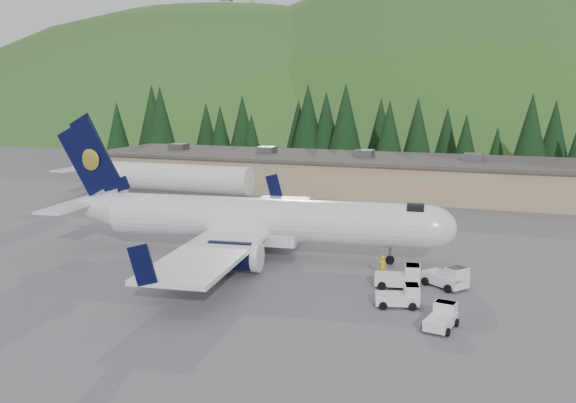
# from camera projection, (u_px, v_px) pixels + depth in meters

# --- Properties ---
(ground) EXTENTS (600.00, 600.00, 0.00)m
(ground) POSITION_uv_depth(u_px,v_px,m) (265.00, 257.00, 57.13)
(ground) COLOR slate
(airliner) EXTENTS (36.72, 34.54, 12.18)m
(airliner) POSITION_uv_depth(u_px,v_px,m) (253.00, 221.00, 56.80)
(airliner) COLOR white
(airliner) RESTS_ON ground
(second_airliner) EXTENTS (27.50, 11.00, 10.05)m
(second_airliner) POSITION_uv_depth(u_px,v_px,m) (153.00, 175.00, 85.28)
(second_airliner) COLOR white
(second_airliner) RESTS_ON ground
(baggage_tug_a) EXTENTS (3.26, 2.40, 1.58)m
(baggage_tug_a) POSITION_uv_depth(u_px,v_px,m) (401.00, 297.00, 44.07)
(baggage_tug_a) COLOR white
(baggage_tug_a) RESTS_ON ground
(baggage_tug_b) EXTENTS (3.72, 3.33, 1.80)m
(baggage_tug_b) POSITION_uv_depth(u_px,v_px,m) (448.00, 278.00, 48.10)
(baggage_tug_b) COLOR white
(baggage_tug_b) RESTS_ON ground
(baggage_tug_c) EXTENTS (2.13, 3.03, 1.50)m
(baggage_tug_c) POSITION_uv_depth(u_px,v_px,m) (442.00, 317.00, 40.18)
(baggage_tug_c) COLOR white
(baggage_tug_c) RESTS_ON ground
(terminal_building) EXTENTS (71.00, 17.00, 6.10)m
(terminal_building) POSITION_uv_depth(u_px,v_px,m) (330.00, 172.00, 93.52)
(terminal_building) COLOR #9E886A
(terminal_building) RESTS_ON ground
(baggage_tug_d) EXTENTS (3.59, 2.51, 1.78)m
(baggage_tug_d) POSITION_uv_depth(u_px,v_px,m) (401.00, 277.00, 48.27)
(baggage_tug_d) COLOR white
(baggage_tug_d) RESTS_ON ground
(ramp_worker) EXTENTS (0.70, 0.49, 1.84)m
(ramp_worker) POSITION_uv_depth(u_px,v_px,m) (382.00, 267.00, 50.67)
(ramp_worker) COLOR yellow
(ramp_worker) RESTS_ON ground
(tree_line) EXTENTS (112.30, 18.00, 14.50)m
(tree_line) POSITION_uv_depth(u_px,v_px,m) (339.00, 128.00, 115.60)
(tree_line) COLOR black
(tree_line) RESTS_ON ground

